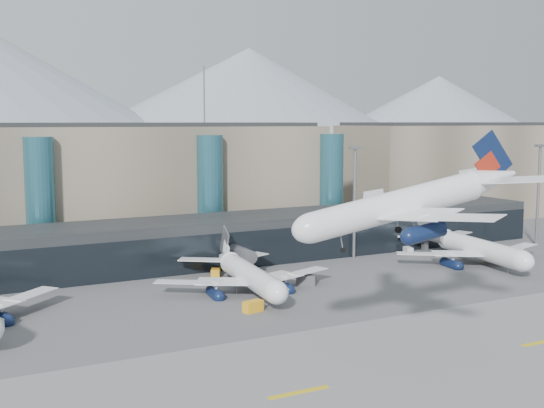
% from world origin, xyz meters
% --- Properties ---
extents(ground, '(900.00, 900.00, 0.00)m').
position_xyz_m(ground, '(0.00, 0.00, 0.00)').
color(ground, '#515154').
rests_on(ground, ground).
extents(runway_strip, '(400.00, 40.00, 0.04)m').
position_xyz_m(runway_strip, '(0.00, -15.00, 0.02)').
color(runway_strip, slate).
rests_on(runway_strip, ground).
extents(runway_markings, '(128.00, 1.00, 0.02)m').
position_xyz_m(runway_markings, '(-0.00, -15.00, 0.05)').
color(runway_markings, gold).
rests_on(runway_markings, ground).
extents(concourse, '(170.00, 27.00, 10.00)m').
position_xyz_m(concourse, '(-0.02, 57.73, 4.97)').
color(concourse, black).
rests_on(concourse, ground).
extents(terminal_main, '(130.00, 30.00, 31.00)m').
position_xyz_m(terminal_main, '(-25.00, 90.00, 15.44)').
color(terminal_main, gray).
rests_on(terminal_main, ground).
extents(terminal_east, '(70.00, 30.00, 31.00)m').
position_xyz_m(terminal_east, '(95.00, 90.00, 15.44)').
color(terminal_east, gray).
rests_on(terminal_east, ground).
extents(teal_towers, '(116.40, 19.40, 46.00)m').
position_xyz_m(teal_towers, '(-14.99, 74.01, 14.01)').
color(teal_towers, '#275E6E').
rests_on(teal_towers, ground).
extents(mountain_ridge, '(910.00, 400.00, 110.00)m').
position_xyz_m(mountain_ridge, '(15.97, 380.00, 45.74)').
color(mountain_ridge, gray).
rests_on(mountain_ridge, ground).
extents(lightmast_mid, '(3.00, 1.20, 25.60)m').
position_xyz_m(lightmast_mid, '(30.00, 48.00, 14.42)').
color(lightmast_mid, slate).
rests_on(lightmast_mid, ground).
extents(lightmast_right, '(3.00, 1.20, 25.60)m').
position_xyz_m(lightmast_right, '(80.00, 40.00, 14.42)').
color(lightmast_right, slate).
rests_on(lightmast_right, ground).
extents(hero_jet, '(34.19, 33.84, 11.05)m').
position_xyz_m(hero_jet, '(-0.01, -10.88, 21.85)').
color(hero_jet, white).
rests_on(hero_jet, ground).
extents(jet_parked_mid, '(35.86, 35.58, 11.61)m').
position_xyz_m(jet_parked_mid, '(-5.00, 32.45, 4.39)').
color(jet_parked_mid, white).
rests_on(jet_parked_mid, ground).
extents(jet_parked_right, '(38.38, 38.42, 12.47)m').
position_xyz_m(jet_parked_right, '(50.70, 32.56, 4.72)').
color(jet_parked_right, white).
rests_on(jet_parked_right, ground).
extents(veh_b, '(2.83, 3.31, 1.63)m').
position_xyz_m(veh_b, '(-5.87, 44.57, 0.82)').
color(veh_b, gold).
rests_on(veh_b, ground).
extents(veh_c, '(4.08, 3.88, 2.05)m').
position_xyz_m(veh_c, '(6.85, 29.81, 1.03)').
color(veh_c, '#49494D').
rests_on(veh_c, ground).
extents(veh_d, '(2.22, 3.14, 1.62)m').
position_xyz_m(veh_d, '(44.12, 46.00, 0.81)').
color(veh_d, silver).
rests_on(veh_d, ground).
extents(veh_e, '(3.40, 2.72, 1.69)m').
position_xyz_m(veh_e, '(55.13, 30.70, 0.84)').
color(veh_e, gold).
rests_on(veh_e, ground).
extents(veh_g, '(1.77, 2.56, 1.37)m').
position_xyz_m(veh_g, '(8.17, 32.33, 0.69)').
color(veh_g, silver).
rests_on(veh_g, ground).
extents(veh_h, '(3.65, 2.55, 1.83)m').
position_xyz_m(veh_h, '(-10.15, 18.00, 0.91)').
color(veh_h, gold).
rests_on(veh_h, ground).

